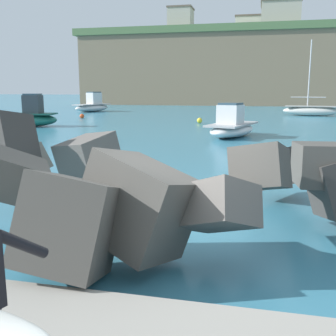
% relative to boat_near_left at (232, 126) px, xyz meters
% --- Properties ---
extents(ground_plane, '(400.00, 400.00, 0.00)m').
position_rel_boat_near_left_xyz_m(ground_plane, '(0.55, -17.68, -0.61)').
color(ground_plane, teal).
extents(boat_near_left, '(3.22, 5.09, 1.99)m').
position_rel_boat_near_left_xyz_m(boat_near_left, '(0.00, 0.00, 0.00)').
color(boat_near_left, white).
rests_on(boat_near_left, ground).
extents(boat_near_centre, '(4.37, 2.83, 2.44)m').
position_rel_boat_near_left_xyz_m(boat_near_centre, '(-15.17, 3.37, 0.14)').
color(boat_near_centre, '#1E6656').
rests_on(boat_near_centre, ground).
extents(boat_near_right, '(3.44, 6.12, 2.45)m').
position_rel_boat_near_left_xyz_m(boat_near_right, '(-18.89, 23.48, 0.14)').
color(boat_near_right, white).
rests_on(boat_near_right, ground).
extents(boat_mid_left, '(5.94, 2.39, 7.71)m').
position_rel_boat_near_left_xyz_m(boat_mid_left, '(6.74, 20.99, -0.02)').
color(boat_mid_left, beige).
rests_on(boat_mid_left, ground).
extents(mooring_buoy_inner, '(0.44, 0.44, 0.44)m').
position_rel_boat_near_left_xyz_m(mooring_buoy_inner, '(-15.17, 12.30, -0.39)').
color(mooring_buoy_inner, '#E54C1E').
rests_on(mooring_buoy_inner, ground).
extents(mooring_buoy_middle, '(0.44, 0.44, 0.44)m').
position_rel_boat_near_left_xyz_m(mooring_buoy_middle, '(-3.30, 9.27, -0.39)').
color(mooring_buoy_middle, yellow).
rests_on(mooring_buoy_middle, ground).
extents(headland_bluff, '(80.65, 36.31, 13.30)m').
position_rel_boat_near_left_xyz_m(headland_bluff, '(8.69, 63.20, 6.06)').
color(headland_bluff, '#847056').
rests_on(headland_bluff, ground).
extents(station_building_west, '(6.92, 4.72, 4.74)m').
position_rel_boat_near_left_xyz_m(station_building_west, '(-1.22, 68.05, 15.07)').
color(station_building_west, beige).
rests_on(station_building_west, headland_bluff).
extents(station_building_central, '(7.17, 7.22, 5.12)m').
position_rel_boat_near_left_xyz_m(station_building_central, '(4.25, 56.97, 15.26)').
color(station_building_central, '#B2ADA3').
rests_on(station_building_central, headland_bluff).
extents(station_building_east, '(4.60, 4.59, 4.65)m').
position_rel_boat_near_left_xyz_m(station_building_east, '(-14.09, 55.19, 15.02)').
color(station_building_east, '#B2ADA3').
rests_on(station_building_east, headland_bluff).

